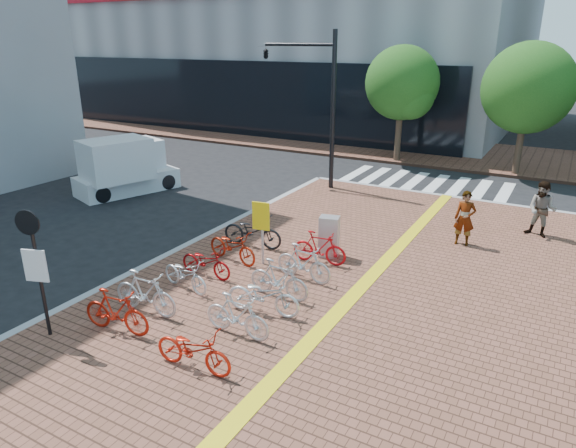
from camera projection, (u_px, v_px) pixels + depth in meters
The scene contains 24 objects.
ground at pixel (250, 312), 12.65m from camera, with size 120.00×120.00×0.00m, color black.
kerb_north at pixel (472, 201), 21.07m from camera, with size 14.00×0.25×0.15m, color gray.
far_sidewalk at pixel (449, 153), 29.83m from camera, with size 70.00×8.00×0.15m, color brown.
crosswalk at pixel (424, 183), 23.89m from camera, with size 7.50×4.00×0.01m.
street_trees at pixel (553, 91), 23.23m from camera, with size 16.20×4.60×6.35m.
bike_0 at pixel (116, 311), 11.36m from camera, with size 0.48×1.71×1.03m, color #AC1B0C.
bike_1 at pixel (145, 293), 12.13m from camera, with size 0.51×1.79×1.08m, color silver.
bike_2 at pixel (185, 274), 13.34m from camera, with size 0.57×1.62×0.85m, color silver.
bike_3 at pixel (206, 262), 14.08m from camera, with size 0.57×1.63×0.86m, color #9D0B0D.
bike_4 at pixel (232, 246), 15.02m from camera, with size 0.63×1.81×0.95m, color #A11F0B.
bike_5 at pixel (253, 231), 16.09m from camera, with size 0.69×1.97×1.04m, color black.
bike_6 at pixel (193, 349), 10.07m from camera, with size 0.60×1.73×0.91m, color red.
bike_7 at pixel (237, 316), 11.23m from camera, with size 0.46×1.64×0.98m, color silver.
bike_8 at pixel (263, 295), 12.14m from camera, with size 0.64×1.83×0.96m, color silver.
bike_9 at pixel (279, 279), 12.90m from camera, with size 0.47×1.68×1.01m, color #B2B1B6.
bike_10 at pixel (304, 263), 13.83m from camera, with size 0.48×1.69×1.02m, color #B5B5BA.
bike_11 at pixel (319, 248), 14.88m from camera, with size 0.46×1.62×0.98m, color #B70D12.
pedestrian_a at pixel (465, 218), 16.14m from camera, with size 0.64×0.42×1.75m, color gray.
pedestrian_b at pixel (542, 209), 16.79m from camera, with size 0.91×0.71×1.87m, color #4C5160.
utility_box at pixel (329, 237), 15.34m from camera, with size 0.57×0.42×1.25m, color #B7B6BC.
yellow_sign at pixel (262, 222), 14.53m from camera, with size 0.51×0.16×1.89m.
notice_sign at pixel (35, 259), 10.77m from camera, with size 0.53×0.21×2.94m.
traffic_light_pole at pixel (301, 80), 21.87m from camera, with size 3.53×1.36×6.57m.
box_truck at pixel (124, 166), 22.17m from camera, with size 3.06×4.58×2.44m.
Camera 1 is at (6.29, -9.26, 6.35)m, focal length 32.00 mm.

